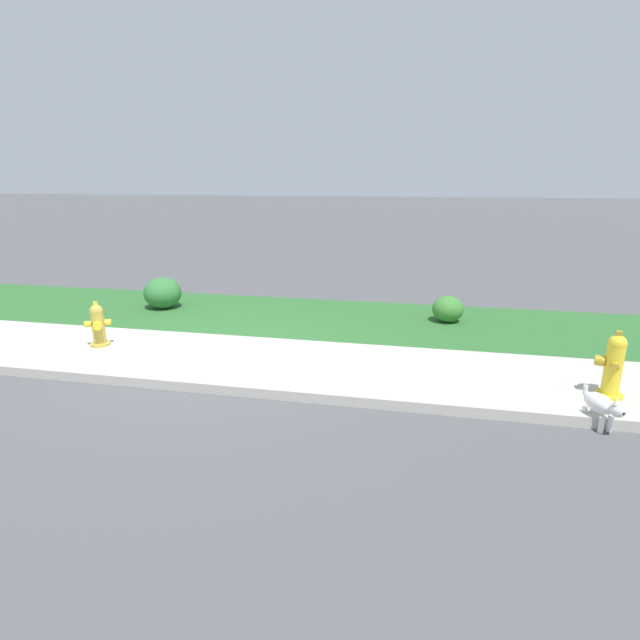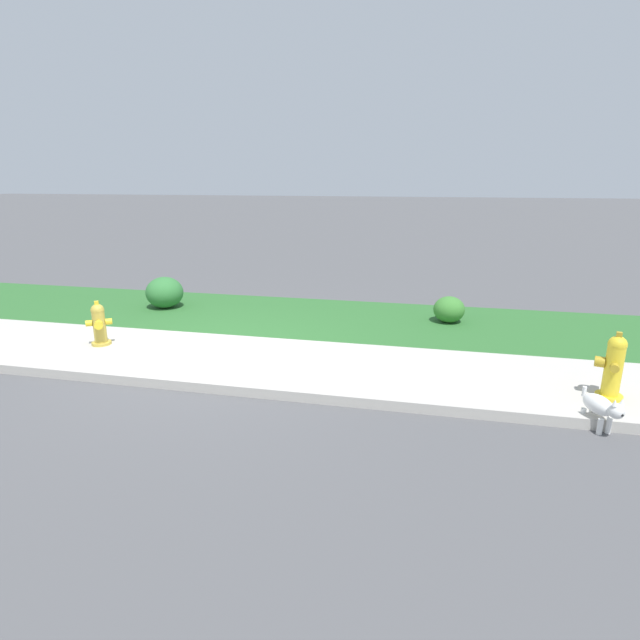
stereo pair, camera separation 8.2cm
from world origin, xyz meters
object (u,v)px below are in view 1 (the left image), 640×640
Objects in this scene: shrub_bush_near_lamp at (163,293)px; small_white_dog at (603,406)px; fire_hydrant_by_grass_verge at (613,366)px; shrub_bush_mid_verge at (448,309)px; fire_hydrant_far_end at (98,325)px.

small_white_dog is at bearing -27.80° from shrub_bush_near_lamp.
fire_hydrant_by_grass_verge reaches higher than shrub_bush_mid_verge.
fire_hydrant_far_end is at bearing -127.06° from small_white_dog.
small_white_dog is (6.40, -1.24, -0.07)m from fire_hydrant_far_end.
shrub_bush_near_lamp reaches higher than small_white_dog.
fire_hydrant_by_grass_verge is 3.25m from shrub_bush_mid_verge.
fire_hydrant_by_grass_verge is 1.65× the size of small_white_dog.
shrub_bush_mid_verge reaches higher than small_white_dog.
fire_hydrant_by_grass_verge reaches higher than fire_hydrant_far_end.
fire_hydrant_far_end is 6.52m from small_white_dog.
fire_hydrant_far_end is 6.75m from fire_hydrant_by_grass_verge.
small_white_dog is at bearing 173.03° from fire_hydrant_by_grass_verge.
fire_hydrant_by_grass_verge is at bearing 142.94° from fire_hydrant_far_end.
fire_hydrant_by_grass_verge is 0.90m from small_white_dog.
fire_hydrant_by_grass_verge is at bearing -58.92° from shrub_bush_mid_verge.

